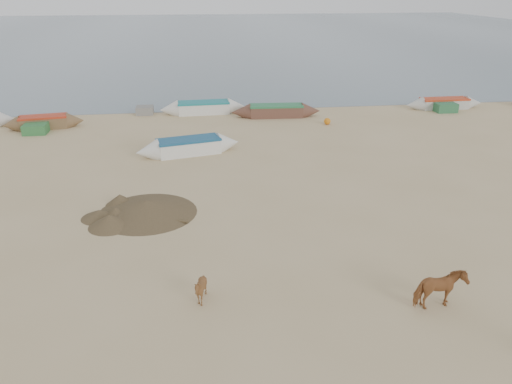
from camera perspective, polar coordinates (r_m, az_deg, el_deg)
ground at (r=16.81m, az=1.80°, el=-8.42°), size 140.00×140.00×0.00m
sea at (r=96.59m, az=-6.36°, el=17.55°), size 160.00×160.00×0.00m
cow_adult at (r=15.44m, az=20.24°, el=-10.42°), size 1.54×0.88×1.23m
calf_front at (r=14.91m, az=-6.36°, el=-11.00°), size 1.09×1.07×0.91m
near_canoe at (r=27.66m, az=-7.69°, el=5.20°), size 5.89×2.60×0.87m
debris_pile at (r=20.79m, az=-12.38°, el=-1.66°), size 5.37×5.37×0.57m
waterline_canoes at (r=35.48m, az=-6.62°, el=9.17°), size 59.29×5.03×0.94m
beach_clutter at (r=35.69m, az=5.37°, el=9.10°), size 44.71×5.31×0.64m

